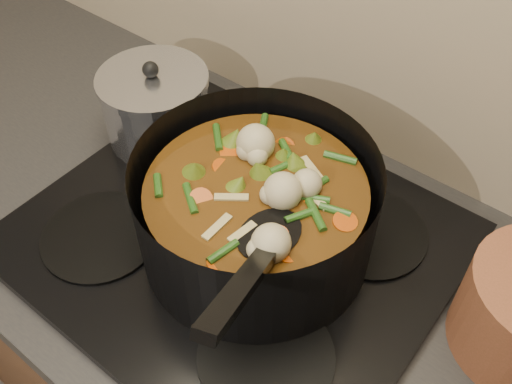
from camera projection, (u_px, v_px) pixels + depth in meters
The scene contains 4 objects.
counter at pixel (241, 372), 1.22m from camera, with size 2.64×0.64×0.91m.
stovetop at pixel (235, 239), 0.88m from camera, with size 0.62×0.54×0.03m.
stockpot at pixel (256, 212), 0.80m from camera, with size 0.38×0.45×0.25m.
saucepan at pixel (156, 106), 0.99m from camera, with size 0.19×0.19×0.15m.
Camera 1 is at (0.36, 1.52, 1.62)m, focal length 40.00 mm.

